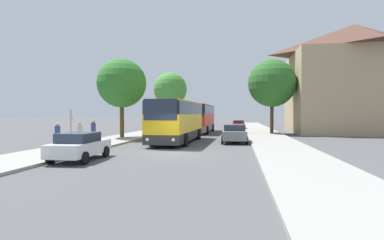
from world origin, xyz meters
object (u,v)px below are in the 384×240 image
(pedestrian_waiting_far, at_px, (58,135))
(parked_car_right_far, at_px, (238,125))
(parked_car_left_curb, at_px, (80,146))
(tree_left_far, at_px, (122,83))
(bus_middle, at_px, (200,118))
(pedestrian_waiting_near, at_px, (80,132))
(parked_car_right_near, at_px, (234,133))
(pedestrian_walking_back, at_px, (93,131))
(bus_front, at_px, (178,121))
(tree_right_near, at_px, (272,83))
(bus_stop_sign, at_px, (71,125))
(tree_left_near, at_px, (170,89))

(pedestrian_waiting_far, bearing_deg, parked_car_right_far, 81.28)
(parked_car_left_curb, height_order, tree_left_far, tree_left_far)
(bus_middle, relative_size, pedestrian_waiting_near, 6.91)
(parked_car_right_near, distance_m, pedestrian_waiting_near, 12.43)
(bus_middle, relative_size, parked_car_left_curb, 2.80)
(bus_middle, xyz_separation_m, pedestrian_waiting_near, (-7.50, -16.34, -0.92))
(tree_left_far, bearing_deg, pedestrian_walking_back, -88.72)
(pedestrian_waiting_near, distance_m, tree_left_far, 7.30)
(pedestrian_waiting_far, height_order, tree_left_far, tree_left_far)
(bus_front, height_order, tree_right_near, tree_right_near)
(parked_car_right_near, height_order, tree_left_far, tree_left_far)
(parked_car_left_curb, xyz_separation_m, parked_car_right_far, (8.16, 32.52, -0.01))
(pedestrian_walking_back, bearing_deg, tree_right_near, -139.04)
(pedestrian_waiting_far, relative_size, pedestrian_walking_back, 0.91)
(bus_front, height_order, bus_stop_sign, bus_front)
(parked_car_left_curb, xyz_separation_m, pedestrian_waiting_near, (-4.18, 7.41, 0.21))
(tree_left_far, bearing_deg, parked_car_right_far, 60.11)
(bus_front, relative_size, pedestrian_waiting_near, 6.48)
(pedestrian_waiting_near, xyz_separation_m, tree_left_far, (1.18, 5.71, 4.39))
(parked_car_left_curb, relative_size, pedestrian_walking_back, 2.22)
(pedestrian_waiting_near, distance_m, tree_left_near, 30.62)
(pedestrian_walking_back, bearing_deg, tree_left_far, -92.79)
(bus_middle, xyz_separation_m, pedestrian_walking_back, (-6.19, -16.68, -0.81))
(tree_left_near, bearing_deg, bus_front, -75.73)
(pedestrian_waiting_far, bearing_deg, tree_left_near, 104.27)
(bus_stop_sign, bearing_deg, tree_right_near, 53.66)
(parked_car_right_far, bearing_deg, bus_front, 74.65)
(pedestrian_walking_back, bearing_deg, pedestrian_waiting_near, -18.47)
(bus_stop_sign, xyz_separation_m, tree_left_near, (-1.69, 34.75, 5.05))
(tree_left_near, height_order, tree_right_near, tree_left_near)
(bus_front, bearing_deg, bus_stop_sign, -122.56)
(bus_front, height_order, tree_left_near, tree_left_near)
(pedestrian_waiting_far, height_order, pedestrian_walking_back, pedestrian_walking_back)
(tree_left_near, bearing_deg, tree_right_near, -44.20)
(bus_middle, bearing_deg, tree_left_far, -119.97)
(bus_front, height_order, pedestrian_waiting_near, bus_front)
(bus_front, bearing_deg, tree_left_near, 105.78)
(bus_middle, bearing_deg, pedestrian_walking_back, -109.57)
(tree_left_near, bearing_deg, pedestrian_waiting_far, -90.44)
(bus_front, distance_m, tree_left_near, 28.37)
(bus_middle, xyz_separation_m, bus_stop_sign, (-5.45, -21.03, -0.16))
(parked_car_right_far, bearing_deg, bus_stop_sign, 68.56)
(parked_car_left_curb, xyz_separation_m, bus_stop_sign, (-2.12, 2.72, 0.97))
(bus_stop_sign, distance_m, pedestrian_walking_back, 4.47)
(bus_front, relative_size, pedestrian_waiting_far, 6.35)
(bus_middle, distance_m, pedestrian_walking_back, 17.81)
(parked_car_right_near, height_order, pedestrian_waiting_near, pedestrian_waiting_near)
(pedestrian_waiting_far, bearing_deg, bus_stop_sign, -24.76)
(parked_car_right_far, xyz_separation_m, tree_left_far, (-11.15, -19.40, 4.61))
(bus_stop_sign, relative_size, pedestrian_waiting_near, 1.56)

